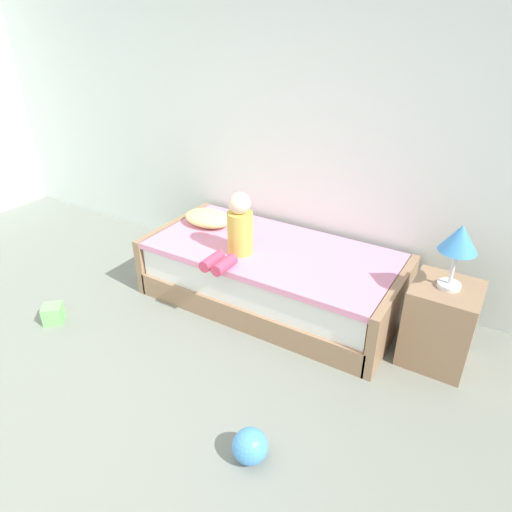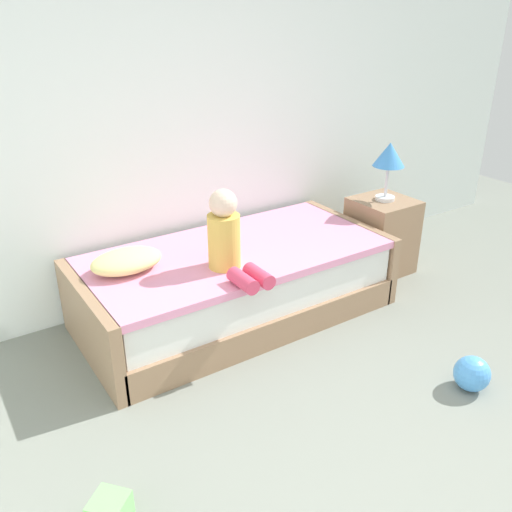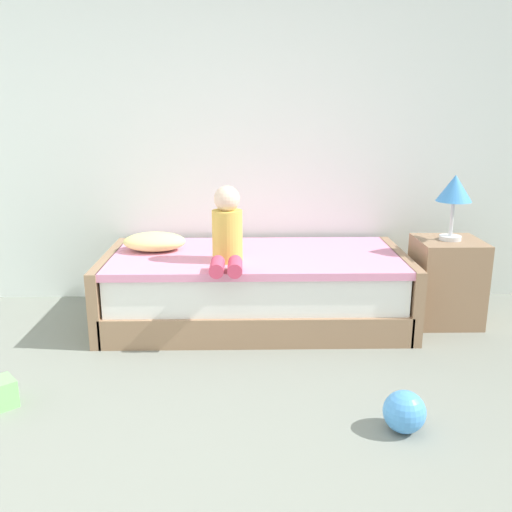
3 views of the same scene
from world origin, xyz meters
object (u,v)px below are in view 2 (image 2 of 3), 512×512
at_px(bed, 236,283).
at_px(toy_block, 110,512).
at_px(toy_ball, 472,374).
at_px(child_figure, 228,239).
at_px(nightstand, 381,235).
at_px(table_lamp, 389,157).
at_px(pillow, 126,261).

relative_size(bed, toy_block, 14.49).
bearing_deg(toy_ball, child_figure, 125.91).
height_order(nightstand, table_lamp, table_lamp).
bearing_deg(bed, child_figure, -129.42).
relative_size(table_lamp, pillow, 1.02).
xyz_separation_m(table_lamp, toy_block, (-2.68, -1.13, -0.86)).
xyz_separation_m(table_lamp, child_figure, (-1.54, -0.20, -0.23)).
bearing_deg(pillow, toy_ball, -47.55).
bearing_deg(bed, nightstand, -1.30).
relative_size(nightstand, pillow, 1.36).
height_order(bed, toy_ball, bed).
bearing_deg(table_lamp, child_figure, -172.67).
bearing_deg(toy_block, table_lamp, 22.87).
xyz_separation_m(child_figure, pillow, (-0.53, 0.33, -0.14)).
distance_m(nightstand, child_figure, 1.60).
xyz_separation_m(nightstand, toy_block, (-2.68, -1.13, -0.23)).
height_order(bed, pillow, pillow).
relative_size(toy_ball, toy_block, 1.39).
height_order(table_lamp, pillow, table_lamp).
bearing_deg(table_lamp, toy_block, -157.13).
distance_m(child_figure, toy_block, 1.61).
bearing_deg(toy_ball, table_lamp, 64.26).
height_order(child_figure, pillow, child_figure).
bearing_deg(pillow, nightstand, -3.62).
relative_size(nightstand, toy_ball, 2.96).
distance_m(nightstand, pillow, 2.09).
xyz_separation_m(bed, toy_ball, (0.68, -1.42, -0.14)).
bearing_deg(toy_block, toy_ball, -7.42).
bearing_deg(toy_block, bed, 41.10).
bearing_deg(toy_block, child_figure, 39.21).
relative_size(child_figure, toy_ball, 2.52).
relative_size(bed, toy_ball, 10.42).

